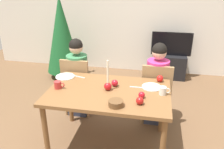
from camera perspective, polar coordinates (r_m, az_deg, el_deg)
The scene contains 22 objects.
ground_plane at distance 3.12m, azimuth -0.74°, elevation -16.34°, with size 7.68×7.68×0.00m, color brown.
back_wall at distance 5.02m, azimuth 5.47°, elevation 15.32°, with size 6.40×0.10×2.60m, color silver.
dining_table at distance 2.74m, azimuth -0.81°, elevation -5.54°, with size 1.40×0.90×0.75m.
chair_left at distance 3.48m, azimuth -8.42°, elevation -2.06°, with size 0.40×0.40×0.90m.
chair_right at distance 3.30m, azimuth 10.71°, elevation -3.68°, with size 0.40×0.40×0.90m.
person_left_child at distance 3.48m, azimuth -8.30°, elevation -0.98°, with size 0.30×0.30×1.17m.
person_right_child at distance 3.31m, azimuth 10.79°, elevation -2.54°, with size 0.30×0.30×1.17m.
tv_stand at distance 4.97m, azimuth 13.77°, elevation 2.03°, with size 0.64×0.40×0.48m, color black.
tv at distance 4.83m, azimuth 14.30°, elevation 7.23°, with size 0.79×0.05×0.46m.
christmas_tree at distance 4.77m, azimuth -12.13°, elevation 9.47°, with size 0.68×0.68×1.72m.
candle_centerpiece at distance 2.69m, azimuth -1.03°, elevation -2.38°, with size 0.09×0.09×0.36m.
plate_left at distance 3.11m, azimuth -11.34°, elevation -0.50°, with size 0.24×0.24×0.01m, color white.
plate_right at distance 2.81m, azimuth 9.62°, elevation -3.02°, with size 0.23×0.23×0.01m, color white.
mug_left at distance 2.81m, azimuth -13.00°, elevation -2.47°, with size 0.13×0.08×0.09m.
mug_right at distance 2.66m, azimuth 12.33°, elevation -3.88°, with size 0.12×0.08×0.09m.
fork_left at distance 3.08m, azimuth -8.09°, elevation -0.55°, with size 0.18×0.01×0.01m, color silver.
fork_right at distance 2.79m, azimuth 6.17°, elevation -3.12°, with size 0.18×0.01×0.01m, color silver.
bowl_walnuts at distance 2.39m, azimuth 0.94°, elevation -7.01°, with size 0.15×0.15×0.06m, color brown.
apple_near_candle at distance 2.80m, azimuth 0.67°, elevation -2.07°, with size 0.08×0.08×0.08m, color #AD1621.
apple_by_left_plate at distance 2.97m, azimuth 11.59°, elevation -0.97°, with size 0.08×0.08×0.08m, color red.
apple_by_right_mug at distance 2.55m, azimuth 7.22°, elevation -4.96°, with size 0.07×0.07×0.07m, color red.
apple_far_edge at distance 2.43m, azimuth 6.79°, elevation -6.35°, with size 0.08×0.08×0.08m, color #AE1815.
Camera 1 is at (0.50, -2.35, 1.99)m, focal length 37.55 mm.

